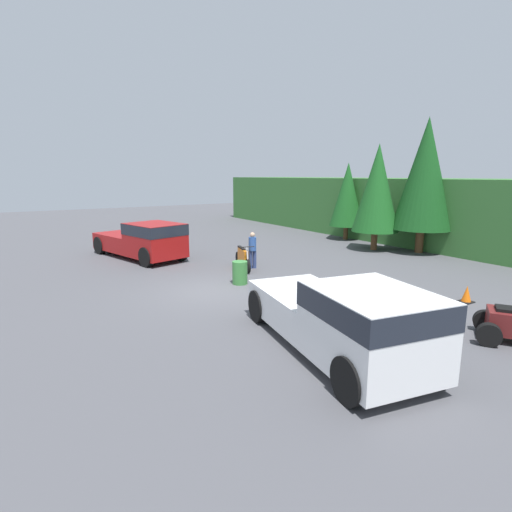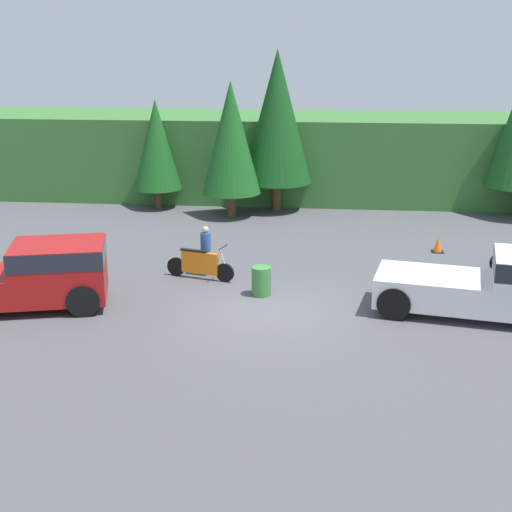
% 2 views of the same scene
% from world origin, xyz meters
% --- Properties ---
extents(ground_plane, '(80.00, 80.00, 0.00)m').
position_xyz_m(ground_plane, '(0.00, 0.00, 0.00)').
color(ground_plane, '#4C4C51').
extents(hillside_backdrop, '(44.00, 6.00, 3.88)m').
position_xyz_m(hillside_backdrop, '(0.00, 16.00, 1.94)').
color(hillside_backdrop, '#387033').
rests_on(hillside_backdrop, ground_plane).
extents(tree_left, '(2.15, 2.15, 4.88)m').
position_xyz_m(tree_left, '(-6.07, 12.50, 2.87)').
color(tree_left, brown).
rests_on(tree_left, ground_plane).
extents(tree_mid_left, '(2.54, 2.54, 5.76)m').
position_xyz_m(tree_mid_left, '(-2.54, 11.19, 3.39)').
color(tree_mid_left, brown).
rests_on(tree_mid_left, ground_plane).
extents(tree_mid_right, '(3.09, 3.09, 7.02)m').
position_xyz_m(tree_mid_right, '(-0.70, 12.64, 4.13)').
color(tree_mid_right, brown).
rests_on(tree_mid_right, ground_plane).
extents(pickup_truck_red, '(6.04, 3.48, 1.85)m').
position_xyz_m(pickup_truck_red, '(-6.88, -0.38, 0.98)').
color(pickup_truck_red, maroon).
rests_on(pickup_truck_red, ground_plane).
extents(pickup_truck_second, '(5.97, 3.14, 1.85)m').
position_xyz_m(pickup_truck_second, '(6.42, 0.13, 0.98)').
color(pickup_truck_second, white).
rests_on(pickup_truck_second, ground_plane).
extents(dirt_bike, '(2.27, 0.88, 1.15)m').
position_xyz_m(dirt_bike, '(-2.41, 2.64, 0.47)').
color(dirt_bike, black).
rests_on(dirt_bike, ground_plane).
extents(rider_person, '(0.43, 0.43, 1.62)m').
position_xyz_m(rider_person, '(-2.29, 3.07, 0.88)').
color(rider_person, navy).
rests_on(rider_person, ground_plane).
extents(traffic_cone, '(0.42, 0.42, 0.55)m').
position_xyz_m(traffic_cone, '(5.59, 6.47, 0.25)').
color(traffic_cone, black).
rests_on(traffic_cone, ground_plane).
extents(steel_barrel, '(0.58, 0.58, 0.88)m').
position_xyz_m(steel_barrel, '(-0.32, 1.30, 0.44)').
color(steel_barrel, '#387A38').
rests_on(steel_barrel, ground_plane).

